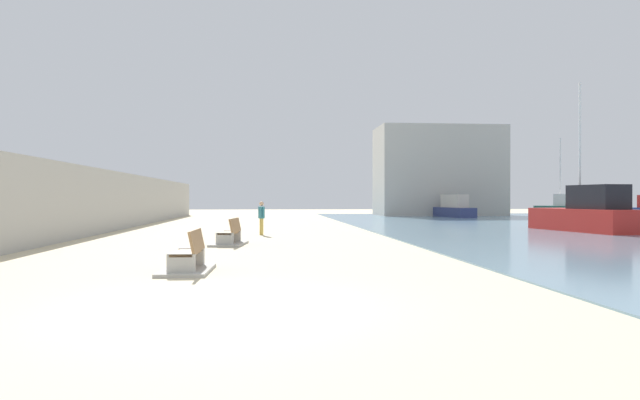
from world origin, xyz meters
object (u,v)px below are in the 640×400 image
at_px(boat_outer, 450,209).
at_px(person_walking, 261,216).
at_px(bench_far, 230,239).
at_px(bench_near, 188,262).
at_px(boat_mid_bay, 587,214).
at_px(boat_nearest, 564,209).

bearing_deg(boat_outer, person_walking, -125.36).
bearing_deg(person_walking, bench_far, -101.27).
bearing_deg(boat_outer, bench_near, -116.45).
bearing_deg(boat_mid_bay, boat_outer, 89.19).
bearing_deg(bench_near, boat_mid_bay, 38.00).
relative_size(bench_near, boat_mid_bay, 0.28).
relative_size(person_walking, boat_outer, 0.20).
distance_m(bench_far, boat_nearest, 37.06).
bearing_deg(boat_nearest, boat_mid_bay, -115.44).
xyz_separation_m(bench_far, boat_mid_bay, (17.42, 6.36, 0.67)).
distance_m(bench_near, person_walking, 13.26).
xyz_separation_m(person_walking, boat_mid_bay, (16.31, 0.82, 0.01)).
bearing_deg(bench_near, bench_far, 86.51).
bearing_deg(bench_far, boat_outer, 58.54).
relative_size(boat_outer, boat_nearest, 1.13).
relative_size(bench_near, person_walking, 1.37).
height_order(boat_mid_bay, boat_outer, boat_mid_bay).
bearing_deg(boat_nearest, bench_far, -135.97).
xyz_separation_m(bench_near, boat_nearest, (27.11, 33.36, 0.57)).
xyz_separation_m(person_walking, boat_nearest, (25.54, 20.21, -0.09)).
height_order(boat_mid_bay, boat_nearest, boat_mid_bay).
relative_size(bench_far, person_walking, 1.43).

